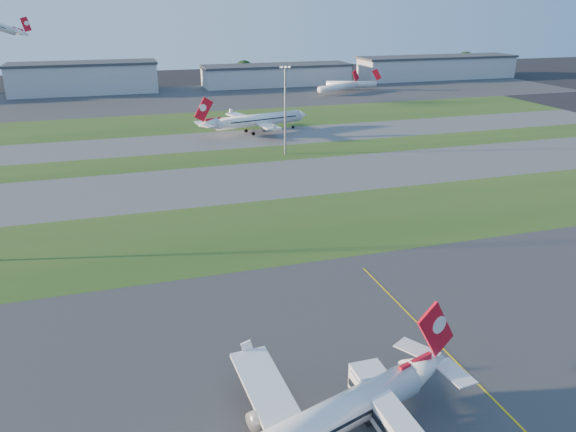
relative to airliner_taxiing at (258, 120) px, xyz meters
name	(u,v)px	position (x,y,z in m)	size (l,w,h in m)	color
ground	(430,380)	(-14.70, -139.41, -4.36)	(700.00, 700.00, 0.00)	black
apron_near	(430,380)	(-14.70, -139.41, -4.35)	(300.00, 70.00, 0.01)	#333335
grass_strip_a	(296,226)	(-14.70, -87.41, -4.35)	(300.00, 34.00, 0.01)	#234717
taxiway_a	(256,180)	(-14.70, -54.41, -4.35)	(300.00, 32.00, 0.01)	#515154
grass_strip_b	(235,156)	(-14.70, -29.41, -4.35)	(300.00, 18.00, 0.01)	#234717
taxiway_b	(221,140)	(-14.70, -7.41, -4.35)	(300.00, 26.00, 0.01)	#515154
grass_strip_c	(204,121)	(-14.70, 25.59, -4.35)	(300.00, 40.00, 0.01)	#234717
apron_far	(184,98)	(-14.70, 85.59, -4.35)	(400.00, 80.00, 0.01)	#333335
yellow_line	(466,372)	(-9.70, -139.41, -4.36)	(0.25, 60.00, 0.02)	gold
airliner_taxiing	(258,120)	(0.00, 0.00, 0.00)	(39.14, 32.81, 12.41)	white
mini_jet_near	(338,87)	(60.76, 75.93, -1.08)	(26.72, 13.74, 9.48)	white
mini_jet_far	(352,84)	(72.06, 85.28, -1.08)	(27.89, 10.53, 9.48)	white
light_mast_centre	(285,104)	(0.30, -31.41, 10.45)	(3.20, 0.70, 25.80)	gray
hangar_west	(84,78)	(-59.70, 115.59, 3.28)	(71.40, 23.00, 15.20)	#A1A3A9
hangar_east	(277,75)	(40.30, 115.59, 1.28)	(81.60, 23.00, 11.20)	#A1A3A9
hangar_far_east	(437,67)	(140.30, 115.59, 2.28)	(96.90, 23.00, 13.20)	#A1A3A9
tree_mid_west	(135,77)	(-34.70, 126.59, 1.48)	(9.90, 9.90, 10.80)	black
tree_mid_east	(244,71)	(25.30, 129.59, 2.45)	(11.55, 11.55, 12.60)	black
tree_east	(367,68)	(100.30, 127.59, 1.80)	(10.45, 10.45, 11.40)	black
tree_far_east	(465,62)	(170.30, 131.59, 3.10)	(12.65, 12.65, 13.80)	black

